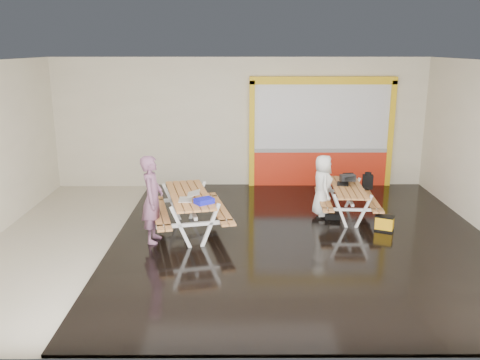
{
  "coord_description": "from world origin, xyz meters",
  "views": [
    {
      "loc": [
        -0.04,
        -9.47,
        3.77
      ],
      "look_at": [
        0.0,
        0.9,
        1.0
      ],
      "focal_mm": 37.6,
      "sensor_mm": 36.0,
      "label": 1
    }
  ],
  "objects_px": {
    "fluke_bag": "(384,223)",
    "person_right": "(323,185)",
    "picnic_table_left": "(189,203)",
    "picnic_table_right": "(347,194)",
    "person_left": "(152,199)",
    "laptop_right": "(345,182)",
    "laptop_left": "(189,197)",
    "dark_case": "(333,215)",
    "backpack": "(368,181)",
    "blue_pouch": "(204,201)",
    "toolbox": "(348,178)"
  },
  "relations": [
    {
      "from": "dark_case",
      "to": "fluke_bag",
      "type": "xyz_separation_m",
      "value": [
        0.94,
        -0.77,
        0.09
      ]
    },
    {
      "from": "toolbox",
      "to": "dark_case",
      "type": "distance_m",
      "value": 1.02
    },
    {
      "from": "blue_pouch",
      "to": "person_left",
      "type": "bearing_deg",
      "value": 172.19
    },
    {
      "from": "person_right",
      "to": "laptop_left",
      "type": "xyz_separation_m",
      "value": [
        -2.84,
        -1.36,
        0.14
      ]
    },
    {
      "from": "person_right",
      "to": "backpack",
      "type": "distance_m",
      "value": 1.4
    },
    {
      "from": "person_right",
      "to": "laptop_right",
      "type": "height_order",
      "value": "person_right"
    },
    {
      "from": "person_left",
      "to": "blue_pouch",
      "type": "height_order",
      "value": "person_left"
    },
    {
      "from": "person_right",
      "to": "laptop_left",
      "type": "height_order",
      "value": "person_right"
    },
    {
      "from": "blue_pouch",
      "to": "dark_case",
      "type": "xyz_separation_m",
      "value": [
        2.76,
        1.46,
        -0.8
      ]
    },
    {
      "from": "picnic_table_right",
      "to": "person_left",
      "type": "bearing_deg",
      "value": -160.42
    },
    {
      "from": "blue_pouch",
      "to": "backpack",
      "type": "distance_m",
      "value": 4.37
    },
    {
      "from": "picnic_table_left",
      "to": "laptop_left",
      "type": "relative_size",
      "value": 5.87
    },
    {
      "from": "picnic_table_right",
      "to": "fluke_bag",
      "type": "bearing_deg",
      "value": -56.23
    },
    {
      "from": "picnic_table_left",
      "to": "dark_case",
      "type": "bearing_deg",
      "value": 14.9
    },
    {
      "from": "picnic_table_left",
      "to": "person_left",
      "type": "bearing_deg",
      "value": -143.21
    },
    {
      "from": "backpack",
      "to": "picnic_table_right",
      "type": "bearing_deg",
      "value": -131.82
    },
    {
      "from": "person_left",
      "to": "dark_case",
      "type": "relative_size",
      "value": 5.06
    },
    {
      "from": "toolbox",
      "to": "dark_case",
      "type": "height_order",
      "value": "toolbox"
    },
    {
      "from": "blue_pouch",
      "to": "laptop_right",
      "type": "bearing_deg",
      "value": 29.95
    },
    {
      "from": "blue_pouch",
      "to": "toolbox",
      "type": "xyz_separation_m",
      "value": [
        3.18,
        2.05,
        -0.09
      ]
    },
    {
      "from": "picnic_table_right",
      "to": "person_left",
      "type": "xyz_separation_m",
      "value": [
        -4.1,
        -1.46,
        0.33
      ]
    },
    {
      "from": "backpack",
      "to": "person_right",
      "type": "bearing_deg",
      "value": -148.68
    },
    {
      "from": "person_left",
      "to": "laptop_right",
      "type": "xyz_separation_m",
      "value": [
        4.08,
        1.63,
        -0.1
      ]
    },
    {
      "from": "person_left",
      "to": "laptop_right",
      "type": "height_order",
      "value": "person_left"
    },
    {
      "from": "laptop_left",
      "to": "toolbox",
      "type": "bearing_deg",
      "value": 27.69
    },
    {
      "from": "person_left",
      "to": "dark_case",
      "type": "height_order",
      "value": "person_left"
    },
    {
      "from": "picnic_table_right",
      "to": "laptop_right",
      "type": "distance_m",
      "value": 0.29
    },
    {
      "from": "picnic_table_left",
      "to": "blue_pouch",
      "type": "height_order",
      "value": "blue_pouch"
    },
    {
      "from": "dark_case",
      "to": "laptop_right",
      "type": "bearing_deg",
      "value": 44.43
    },
    {
      "from": "toolbox",
      "to": "fluke_bag",
      "type": "height_order",
      "value": "toolbox"
    },
    {
      "from": "laptop_right",
      "to": "backpack",
      "type": "height_order",
      "value": "laptop_right"
    },
    {
      "from": "blue_pouch",
      "to": "dark_case",
      "type": "bearing_deg",
      "value": 27.92
    },
    {
      "from": "picnic_table_left",
      "to": "person_right",
      "type": "relative_size",
      "value": 1.8
    },
    {
      "from": "picnic_table_right",
      "to": "blue_pouch",
      "type": "xyz_separation_m",
      "value": [
        -3.09,
        -1.6,
        0.34
      ]
    },
    {
      "from": "laptop_left",
      "to": "blue_pouch",
      "type": "relative_size",
      "value": 1.24
    },
    {
      "from": "person_right",
      "to": "laptop_left",
      "type": "distance_m",
      "value": 3.15
    },
    {
      "from": "backpack",
      "to": "dark_case",
      "type": "xyz_separation_m",
      "value": [
        -0.96,
        -0.84,
        -0.58
      ]
    },
    {
      "from": "fluke_bag",
      "to": "person_right",
      "type": "bearing_deg",
      "value": 143.03
    },
    {
      "from": "person_left",
      "to": "person_right",
      "type": "xyz_separation_m",
      "value": [
        3.54,
        1.43,
        -0.12
      ]
    },
    {
      "from": "picnic_table_left",
      "to": "laptop_right",
      "type": "height_order",
      "value": "laptop_right"
    },
    {
      "from": "laptop_left",
      "to": "person_right",
      "type": "bearing_deg",
      "value": 25.52
    },
    {
      "from": "fluke_bag",
      "to": "blue_pouch",
      "type": "bearing_deg",
      "value": -169.39
    },
    {
      "from": "fluke_bag",
      "to": "laptop_right",
      "type": "bearing_deg",
      "value": 120.01
    },
    {
      "from": "picnic_table_right",
      "to": "picnic_table_left",
      "type": "bearing_deg",
      "value": -164.36
    },
    {
      "from": "blue_pouch",
      "to": "fluke_bag",
      "type": "bearing_deg",
      "value": 10.61
    },
    {
      "from": "picnic_table_right",
      "to": "laptop_right",
      "type": "bearing_deg",
      "value": 95.74
    },
    {
      "from": "toolbox",
      "to": "backpack",
      "type": "bearing_deg",
      "value": 24.64
    },
    {
      "from": "toolbox",
      "to": "fluke_bag",
      "type": "bearing_deg",
      "value": -69.38
    },
    {
      "from": "blue_pouch",
      "to": "dark_case",
      "type": "relative_size",
      "value": 0.99
    },
    {
      "from": "person_left",
      "to": "backpack",
      "type": "xyz_separation_m",
      "value": [
        4.73,
        2.16,
        -0.21
      ]
    }
  ]
}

